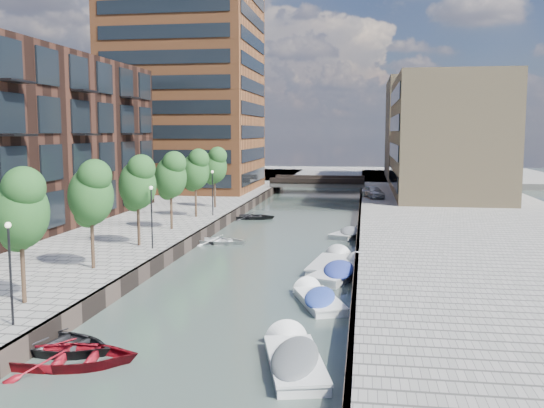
% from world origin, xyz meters
% --- Properties ---
extents(water, '(300.00, 300.00, 0.00)m').
position_xyz_m(water, '(0.00, 40.00, 0.00)').
color(water, '#38473F').
rests_on(water, ground).
extents(quay_right, '(20.00, 140.00, 1.00)m').
position_xyz_m(quay_right, '(16.00, 40.00, 0.50)').
color(quay_right, gray).
rests_on(quay_right, ground).
extents(quay_wall_left, '(0.25, 140.00, 1.00)m').
position_xyz_m(quay_wall_left, '(-6.10, 40.00, 0.50)').
color(quay_wall_left, '#332823').
rests_on(quay_wall_left, ground).
extents(quay_wall_right, '(0.25, 140.00, 1.00)m').
position_xyz_m(quay_wall_right, '(6.10, 40.00, 0.50)').
color(quay_wall_right, '#332823').
rests_on(quay_wall_right, ground).
extents(far_closure, '(80.00, 40.00, 1.00)m').
position_xyz_m(far_closure, '(0.00, 100.00, 0.50)').
color(far_closure, gray).
rests_on(far_closure, ground).
extents(apartment_block, '(8.00, 38.00, 14.00)m').
position_xyz_m(apartment_block, '(-20.00, 30.00, 8.00)').
color(apartment_block, black).
rests_on(apartment_block, quay_left).
extents(tower, '(18.00, 18.00, 30.00)m').
position_xyz_m(tower, '(-17.00, 65.00, 16.00)').
color(tower, brown).
rests_on(tower, quay_left).
extents(tan_block_near, '(12.00, 25.00, 14.00)m').
position_xyz_m(tan_block_near, '(16.00, 62.00, 8.00)').
color(tan_block_near, '#9E8761').
rests_on(tan_block_near, quay_right).
extents(tan_block_far, '(12.00, 20.00, 16.00)m').
position_xyz_m(tan_block_far, '(16.00, 88.00, 9.00)').
color(tan_block_far, '#9E8761').
rests_on(tan_block_far, quay_right).
extents(bridge, '(13.00, 6.00, 1.30)m').
position_xyz_m(bridge, '(0.00, 72.00, 1.39)').
color(bridge, gray).
rests_on(bridge, ground).
extents(tree_1, '(2.50, 2.50, 5.95)m').
position_xyz_m(tree_1, '(-8.50, 11.00, 5.31)').
color(tree_1, '#382619').
rests_on(tree_1, quay_left).
extents(tree_2, '(2.50, 2.50, 5.95)m').
position_xyz_m(tree_2, '(-8.50, 18.00, 5.31)').
color(tree_2, '#382619').
rests_on(tree_2, quay_left).
extents(tree_3, '(2.50, 2.50, 5.95)m').
position_xyz_m(tree_3, '(-8.50, 25.00, 5.31)').
color(tree_3, '#382619').
rests_on(tree_3, quay_left).
extents(tree_4, '(2.50, 2.50, 5.95)m').
position_xyz_m(tree_4, '(-8.50, 32.00, 5.31)').
color(tree_4, '#382619').
rests_on(tree_4, quay_left).
extents(tree_5, '(2.50, 2.50, 5.95)m').
position_xyz_m(tree_5, '(-8.50, 39.00, 5.31)').
color(tree_5, '#382619').
rests_on(tree_5, quay_left).
extents(tree_6, '(2.50, 2.50, 5.95)m').
position_xyz_m(tree_6, '(-8.50, 46.00, 5.31)').
color(tree_6, '#382619').
rests_on(tree_6, quay_left).
extents(lamp_0, '(0.24, 0.24, 4.12)m').
position_xyz_m(lamp_0, '(-7.20, 8.00, 3.51)').
color(lamp_0, black).
rests_on(lamp_0, quay_left).
extents(lamp_1, '(0.24, 0.24, 4.12)m').
position_xyz_m(lamp_1, '(-7.20, 24.00, 3.51)').
color(lamp_1, black).
rests_on(lamp_1, quay_left).
extents(lamp_2, '(0.24, 0.24, 4.12)m').
position_xyz_m(lamp_2, '(-7.20, 40.00, 3.51)').
color(lamp_2, black).
rests_on(lamp_2, quay_left).
extents(sloop_1, '(5.46, 4.35, 1.02)m').
position_xyz_m(sloop_1, '(-5.40, 8.08, 0.00)').
color(sloop_1, black).
rests_on(sloop_1, ground).
extents(sloop_2, '(5.68, 4.49, 1.06)m').
position_xyz_m(sloop_2, '(-4.25, 6.82, 0.00)').
color(sloop_2, maroon).
rests_on(sloop_2, ground).
extents(sloop_3, '(4.50, 3.38, 0.89)m').
position_xyz_m(sloop_3, '(-4.49, 31.62, 0.00)').
color(sloop_3, silver).
rests_on(sloop_3, ground).
extents(sloop_4, '(4.65, 3.46, 0.92)m').
position_xyz_m(sloop_4, '(-4.44, 45.15, 0.00)').
color(sloop_4, black).
rests_on(sloop_4, ground).
extents(motorboat_0, '(3.15, 5.03, 1.59)m').
position_xyz_m(motorboat_0, '(4.24, 16.37, 0.19)').
color(motorboat_0, white).
rests_on(motorboat_0, ground).
extents(motorboat_1, '(3.06, 5.64, 1.79)m').
position_xyz_m(motorboat_1, '(3.99, 8.06, 0.22)').
color(motorboat_1, white).
rests_on(motorboat_1, ground).
extents(motorboat_2, '(2.71, 5.93, 1.91)m').
position_xyz_m(motorboat_2, '(4.49, 24.84, 0.11)').
color(motorboat_2, silver).
rests_on(motorboat_2, ground).
extents(motorboat_3, '(3.89, 6.05, 1.91)m').
position_xyz_m(motorboat_3, '(5.28, 22.38, 0.23)').
color(motorboat_3, silver).
rests_on(motorboat_3, ground).
extents(motorboat_4, '(3.66, 5.40, 1.71)m').
position_xyz_m(motorboat_4, '(5.60, 36.75, 0.21)').
color(motorboat_4, '#B2B1B0').
rests_on(motorboat_4, ground).
extents(car, '(2.98, 4.56, 1.44)m').
position_xyz_m(car, '(7.50, 57.22, 1.72)').
color(car, '#BABBBF').
rests_on(car, quay_right).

